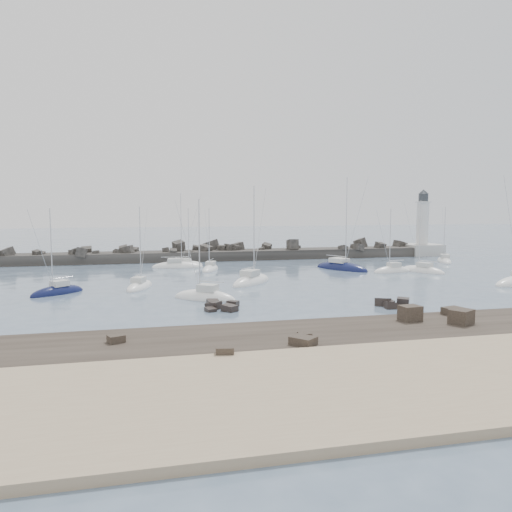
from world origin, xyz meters
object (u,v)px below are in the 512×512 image
(sailboat_6, at_px, (210,269))
(sailboat_12, at_px, (444,262))
(sailboat_2, at_px, (57,293))
(sailboat_7, at_px, (251,282))
(sailboat_4, at_px, (177,267))
(sailboat_8, at_px, (341,268))
(sailboat_5, at_px, (205,298))
(sailboat_13, at_px, (186,266))
(lighthouse, at_px, (422,240))
(sailboat_10, at_px, (422,271))
(sailboat_3, at_px, (140,287))
(sailboat_9, at_px, (392,271))

(sailboat_6, height_order, sailboat_12, sailboat_12)
(sailboat_2, relative_size, sailboat_7, 0.78)
(sailboat_2, xyz_separation_m, sailboat_7, (24.10, 2.79, 0.01))
(sailboat_4, distance_m, sailboat_8, 27.40)
(sailboat_5, bearing_deg, sailboat_13, 88.55)
(lighthouse, height_order, sailboat_13, lighthouse)
(sailboat_10, xyz_separation_m, sailboat_13, (-35.50, 15.66, -0.00))
(sailboat_4, distance_m, sailboat_6, 6.85)
(sailboat_3, xyz_separation_m, sailboat_13, (7.82, 21.50, -0.00))
(sailboat_9, distance_m, sailboat_10, 4.79)
(sailboat_2, distance_m, sailboat_4, 27.39)
(sailboat_4, relative_size, sailboat_7, 0.95)
(sailboat_4, bearing_deg, lighthouse, 11.67)
(sailboat_10, bearing_deg, sailboat_7, -170.09)
(sailboat_3, bearing_deg, sailboat_6, 54.56)
(sailboat_10, bearing_deg, sailboat_3, -172.32)
(sailboat_12, bearing_deg, sailboat_8, -166.59)
(lighthouse, relative_size, sailboat_6, 1.34)
(sailboat_5, xyz_separation_m, sailboat_6, (4.14, 25.17, -0.02))
(lighthouse, distance_m, sailboat_7, 53.74)
(sailboat_3, distance_m, sailboat_7, 14.67)
(sailboat_3, height_order, sailboat_5, sailboat_5)
(sailboat_3, relative_size, sailboat_9, 1.03)
(sailboat_7, bearing_deg, sailboat_5, -126.45)
(lighthouse, xyz_separation_m, sailboat_13, (-50.98, -9.83, -2.96))
(sailboat_5, xyz_separation_m, sailboat_8, (25.29, 21.52, -0.01))
(sailboat_7, relative_size, sailboat_9, 1.30)
(sailboat_12, bearing_deg, sailboat_5, -150.68)
(lighthouse, xyz_separation_m, sailboat_2, (-68.24, -33.29, -2.95))
(lighthouse, height_order, sailboat_6, lighthouse)
(sailboat_8, distance_m, sailboat_13, 26.27)
(sailboat_10, bearing_deg, sailboat_6, 162.95)
(sailboat_8, bearing_deg, sailboat_10, -29.42)
(sailboat_6, bearing_deg, sailboat_7, -76.83)
(sailboat_3, bearing_deg, sailboat_8, 20.43)
(sailboat_5, height_order, sailboat_6, sailboat_5)
(sailboat_6, height_order, sailboat_8, sailboat_8)
(sailboat_2, relative_size, sailboat_8, 0.68)
(lighthouse, distance_m, sailboat_2, 75.99)
(sailboat_2, height_order, sailboat_8, sailboat_8)
(sailboat_5, height_order, sailboat_10, sailboat_10)
(lighthouse, xyz_separation_m, sailboat_12, (-3.83, -13.89, -2.95))
(sailboat_5, relative_size, sailboat_8, 0.75)
(sailboat_3, height_order, sailboat_7, sailboat_7)
(sailboat_5, distance_m, sailboat_12, 54.97)
(sailboat_6, bearing_deg, lighthouse, 18.17)
(sailboat_2, height_order, sailboat_13, sailboat_2)
(sailboat_2, height_order, sailboat_6, sailboat_2)
(sailboat_6, bearing_deg, sailboat_2, -139.43)
(sailboat_5, xyz_separation_m, sailboat_10, (36.28, 15.32, -0.02))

